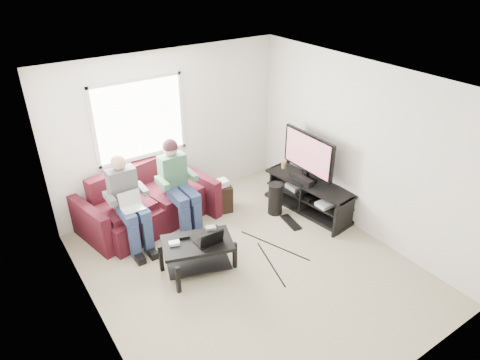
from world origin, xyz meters
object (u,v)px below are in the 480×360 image
Objects in this scene: tv at (308,154)px; end_table at (221,197)px; tv_stand at (309,197)px; coffee_table at (198,249)px; sofa at (147,205)px; subwoofer at (275,199)px.

end_table is at bearing 149.81° from tv.
tv is at bearing 91.47° from tv_stand.
tv_stand is 1.47m from end_table.
coffee_table is 0.97× the size of tv.
sofa is 3.82× the size of end_table.
end_table is (-1.22, 0.71, -0.74)m from tv.
sofa reaches higher than tv_stand.
sofa is 2.66m from tv_stand.
tv is at bearing -13.78° from subwoofer.
coffee_table is 2.41m from tv.
tv reaches higher than coffee_table.
coffee_table is 1.53m from end_table.
end_table reaches higher than coffee_table.
subwoofer is at bearing 16.49° from coffee_table.
subwoofer is (-0.53, 0.23, 0.03)m from tv_stand.
sofa is 2.70m from tv.
tv reaches higher than tv_stand.
end_table is (1.06, 1.10, -0.09)m from coffee_table.
sofa is 2.08m from subwoofer.
coffee_table is 0.64× the size of tv_stand.
tv reaches higher than end_table.
coffee_table is at bearing -170.34° from tv.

